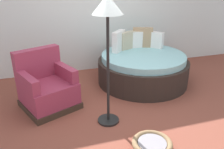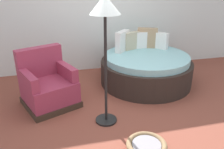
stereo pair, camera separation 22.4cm
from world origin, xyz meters
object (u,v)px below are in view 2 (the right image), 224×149
round_daybed (146,68)px  pet_basket (146,147)px  red_armchair (48,86)px  floor_lamp (105,18)px

round_daybed → pet_basket: (-0.74, -1.96, -0.24)m
pet_basket → round_daybed: bearing=69.3°
red_armchair → floor_lamp: floor_lamp is taller
red_armchair → floor_lamp: bearing=-41.9°
red_armchair → pet_basket: red_armchair is taller
pet_basket → floor_lamp: 1.69m
round_daybed → red_armchair: 1.96m
red_armchair → pet_basket: bearing=-52.4°
red_armchair → floor_lamp: 1.64m
pet_basket → floor_lamp: (-0.34, 0.77, 1.46)m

